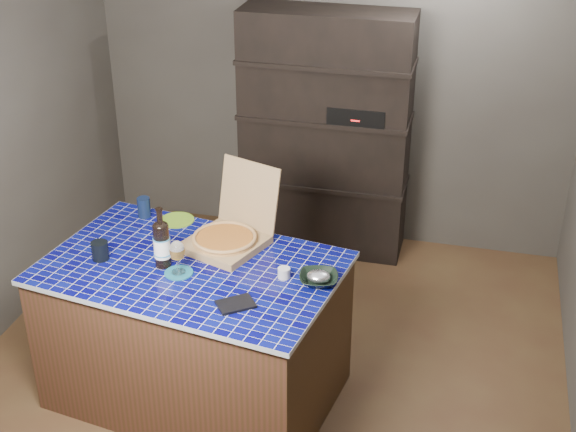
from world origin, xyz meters
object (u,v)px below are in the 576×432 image
(pizza_box, at_px, (227,236))
(bowl, at_px, (319,279))
(mead_bottle, at_px, (162,243))
(wine_glass, at_px, (177,251))
(kitchen_island, at_px, (195,331))
(dvd_case, at_px, (236,304))

(pizza_box, height_order, bowl, pizza_box)
(mead_bottle, height_order, wine_glass, mead_bottle)
(kitchen_island, relative_size, wine_glass, 9.03)
(wine_glass, bearing_deg, pizza_box, 65.39)
(dvd_case, bearing_deg, mead_bottle, -156.11)
(wine_glass, height_order, dvd_case, wine_glass)
(mead_bottle, relative_size, wine_glass, 1.83)
(bowl, bearing_deg, dvd_case, -139.47)
(pizza_box, bearing_deg, kitchen_island, -96.27)
(kitchen_island, xyz_separation_m, bowl, (0.70, 0.00, 0.45))
(mead_bottle, xyz_separation_m, bowl, (0.84, 0.03, -0.11))
(dvd_case, relative_size, bowl, 0.90)
(kitchen_island, height_order, dvd_case, dvd_case)
(mead_bottle, relative_size, dvd_case, 1.92)
(kitchen_island, distance_m, dvd_case, 0.63)
(dvd_case, bearing_deg, pizza_box, 164.31)
(wine_glass, relative_size, bowl, 0.94)
(pizza_box, xyz_separation_m, dvd_case, (0.22, -0.55, -0.05))
(pizza_box, bearing_deg, wine_glass, -94.94)
(pizza_box, relative_size, mead_bottle, 1.66)
(bowl, bearing_deg, pizza_box, 156.05)
(kitchen_island, height_order, pizza_box, pizza_box)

